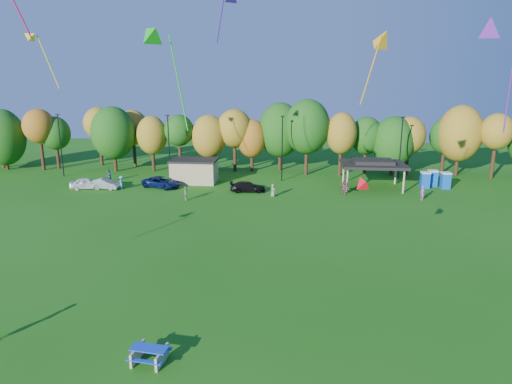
# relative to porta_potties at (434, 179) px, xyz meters

# --- Properties ---
(ground) EXTENTS (160.00, 160.00, 0.00)m
(ground) POSITION_rel_porta_potties_xyz_m (-22.21, -37.88, -1.10)
(ground) COLOR #19600F
(ground) RESTS_ON ground
(tree_line) EXTENTS (93.57, 10.55, 11.15)m
(tree_line) POSITION_rel_porta_potties_xyz_m (-23.23, 7.63, 4.82)
(tree_line) COLOR black
(tree_line) RESTS_ON ground
(lamp_posts) EXTENTS (64.50, 0.25, 9.09)m
(lamp_posts) POSITION_rel_porta_potties_xyz_m (-20.21, 2.12, 3.80)
(lamp_posts) COLOR black
(lamp_posts) RESTS_ON ground
(utility_building) EXTENTS (6.30, 4.30, 3.25)m
(utility_building) POSITION_rel_porta_potties_xyz_m (-32.21, 0.12, 0.54)
(utility_building) COLOR tan
(utility_building) RESTS_ON ground
(pavilion) EXTENTS (8.20, 6.20, 3.77)m
(pavilion) POSITION_rel_porta_potties_xyz_m (-8.21, -0.88, 2.13)
(pavilion) COLOR tan
(pavilion) RESTS_ON ground
(porta_potties) EXTENTS (3.75, 2.40, 2.18)m
(porta_potties) POSITION_rel_porta_potties_xyz_m (0.00, 0.00, 0.00)
(porta_potties) COLOR #0E4CB6
(porta_potties) RESTS_ON ground
(picnic_table) EXTENTS (2.10, 1.81, 0.83)m
(picnic_table) POSITION_rel_porta_potties_xyz_m (-25.55, -40.27, -0.62)
(picnic_table) COLOR tan
(picnic_table) RESTS_ON ground
(car_a) EXTENTS (4.57, 2.70, 1.46)m
(car_a) POSITION_rel_porta_potties_xyz_m (-45.39, -4.81, -0.37)
(car_a) COLOR white
(car_a) RESTS_ON ground
(car_b) EXTENTS (4.25, 2.03, 1.34)m
(car_b) POSITION_rel_porta_potties_xyz_m (-43.06, -4.58, -0.43)
(car_b) COLOR gray
(car_b) RESTS_ON ground
(car_c) EXTENTS (5.65, 3.97, 1.43)m
(car_c) POSITION_rel_porta_potties_xyz_m (-35.90, -3.26, -0.38)
(car_c) COLOR #0C1749
(car_c) RESTS_ON ground
(car_d) EXTENTS (4.59, 2.15, 1.30)m
(car_d) POSITION_rel_porta_potties_xyz_m (-24.30, -4.45, -0.45)
(car_d) COLOR black
(car_d) RESTS_ON ground
(far_person_0) EXTENTS (0.92, 0.90, 1.60)m
(far_person_0) POSITION_rel_porta_potties_xyz_m (-20.96, -6.54, -0.30)
(far_person_0) COLOR #688158
(far_person_0) RESTS_ON ground
(far_person_1) EXTENTS (0.77, 0.93, 1.75)m
(far_person_1) POSITION_rel_porta_potties_xyz_m (-44.25, -0.56, -0.22)
(far_person_1) COLOR #415B90
(far_person_1) RESTS_ON ground
(far_person_2) EXTENTS (1.39, 1.64, 1.77)m
(far_person_2) POSITION_rel_porta_potties_xyz_m (-12.18, -4.63, -0.21)
(far_person_2) COLOR #AA4669
(far_person_2) RESTS_ON ground
(far_person_3) EXTENTS (0.61, 0.74, 1.74)m
(far_person_3) POSITION_rel_porta_potties_xyz_m (-3.18, -6.49, -0.23)
(far_person_3) COLOR #A54FA7
(far_person_3) RESTS_ON ground
(far_person_4) EXTENTS (0.89, 1.07, 1.72)m
(far_person_4) POSITION_rel_porta_potties_xyz_m (-31.16, -9.30, -0.24)
(far_person_4) COLOR #6F8D56
(far_person_4) RESTS_ON ground
(far_person_5) EXTENTS (1.00, 1.31, 1.80)m
(far_person_5) POSITION_rel_porta_potties_xyz_m (-40.77, -4.68, -0.20)
(far_person_5) COLOR teal
(far_person_5) RESTS_ON ground
(kite_3) EXTENTS (2.58, 3.20, 5.57)m
(kite_3) POSITION_rel_porta_potties_xyz_m (-12.29, -25.72, 15.86)
(kite_3) COLOR orange
(kite_6) EXTENTS (3.43, 3.86, 7.48)m
(kite_6) POSITION_rel_porta_potties_xyz_m (-27.91, -29.72, 15.96)
(kite_6) COLOR #16A71A
(kite_10) EXTENTS (3.11, 1.17, 5.29)m
(kite_10) POSITION_rel_porta_potties_xyz_m (-42.31, -19.47, 16.66)
(kite_10) COLOR gold
(kite_14) EXTENTS (1.27, 1.48, 1.30)m
(kite_14) POSITION_rel_porta_potties_xyz_m (-13.95, -31.44, 6.72)
(kite_14) COLOR #FF0E20
(kite_15) EXTENTS (2.65, 4.85, 8.44)m
(kite_15) POSITION_rel_porta_potties_xyz_m (-4.80, -25.29, 16.65)
(kite_15) COLOR purple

